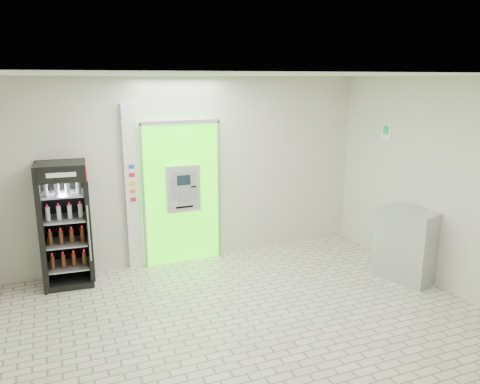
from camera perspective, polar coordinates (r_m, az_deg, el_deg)
ground at (r=5.98m, az=1.52°, el=-16.02°), size 6.00×6.00×0.00m
room_shell at (r=5.31m, az=1.64°, el=1.50°), size 6.00×6.00×6.00m
atm_assembly at (r=7.62m, az=-7.14°, el=-0.00°), size 1.30×0.24×2.33m
pillar at (r=7.47m, az=-13.02°, el=0.48°), size 0.22×0.11×2.60m
beverage_cooler at (r=7.25m, az=-20.50°, el=-3.97°), size 0.72×0.68×1.82m
steel_cabinet at (r=7.48m, az=19.70°, el=-6.02°), size 0.79×0.95×1.09m
exit_sign at (r=8.03m, az=17.43°, el=7.06°), size 0.02×0.22×0.26m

